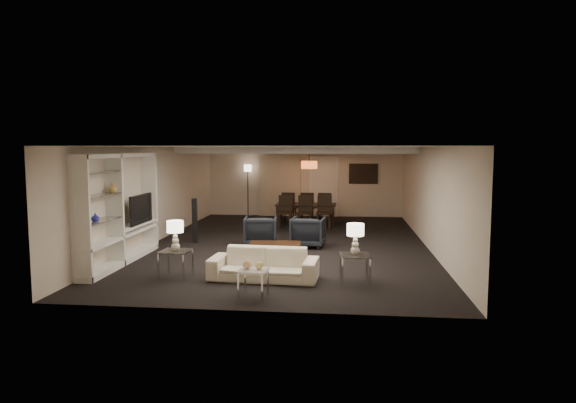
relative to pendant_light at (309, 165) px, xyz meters
The scene contains 35 objects.
floor 4.00m from the pendant_light, 94.90° to the right, with size 11.00×11.00×0.00m, color black.
ceiling 3.56m from the pendant_light, 94.90° to the right, with size 7.00×11.00×0.02m, color silver.
wall_back 2.13m from the pendant_light, 98.53° to the left, with size 7.00×0.02×2.50m, color beige.
wall_front 9.03m from the pendant_light, 91.91° to the right, with size 7.00×0.02×2.50m, color beige.
wall_left 5.21m from the pendant_light, 137.35° to the right, with size 0.02×11.00×2.50m, color beige.
wall_right 4.79m from the pendant_light, 47.56° to the right, with size 0.02×11.00×2.50m, color beige.
ceiling_soffit 0.57m from the pendant_light, behind, with size 7.00×4.00×0.20m, color silver.
curtains 2.38m from the pendant_light, 122.01° to the left, with size 1.50×0.12×2.40m, color beige.
door 2.19m from the pendant_light, 78.52° to the left, with size 0.90×0.05×2.10m, color silver.
painting 2.69m from the pendant_light, 47.44° to the left, with size 0.95×0.04×0.65m, color #142D38.
media_unit 7.13m from the pendant_light, 120.62° to the right, with size 0.38×3.40×2.35m, color white, non-canonical shape.
pendant_light is the anchor object (origin of this frame).
sofa 7.32m from the pendant_light, 92.90° to the right, with size 2.02×0.79×0.59m, color beige.
coffee_table 5.80m from the pendant_light, 93.73° to the right, with size 1.11×0.65×0.40m, color black, non-canonical shape.
armchair_left 4.24m from the pendant_light, 104.08° to the right, with size 0.80×0.83×0.75m, color black.
armchair_right 4.14m from the pendant_light, 86.43° to the right, with size 0.80×0.83×0.75m, color black.
side_table_left 7.61m from the pendant_light, 106.12° to the right, with size 0.55×0.55×0.52m, color white, non-canonical shape.
side_table_right 7.44m from the pendant_light, 79.36° to the right, with size 0.55×0.55×0.52m, color white, non-canonical shape.
table_lamp_left 7.51m from the pendant_light, 106.12° to the right, with size 0.31×0.31×0.57m, color beige, non-canonical shape.
table_lamp_right 7.34m from the pendant_light, 79.36° to the right, with size 0.31×0.31×0.57m, color beige, non-canonical shape.
marble_table 8.41m from the pendant_light, 92.51° to the right, with size 0.46×0.46×0.46m, color white, non-canonical shape.
gold_gourd_a 8.36m from the pendant_light, 93.20° to the right, with size 0.15×0.15×0.15m, color #DEAD75.
gold_gourd_b 8.35m from the pendant_light, 91.81° to the right, with size 0.13×0.13×0.13m, color #EFDB7E.
television 6.48m from the pendant_light, 123.86° to the right, with size 0.15×1.16×0.67m, color black.
vase_blue 8.10m from the pendant_light, 116.61° to the right, with size 0.16×0.16×0.17m, color #222796.
vase_amber 7.37m from the pendant_light, 119.37° to the right, with size 0.17×0.17×0.18m, color gold.
floor_speaker 4.68m from the pendant_light, 127.80° to the right, with size 0.13×0.13×1.16m, color black.
dining_table 1.60m from the pendant_light, 108.87° to the right, with size 1.92×1.07×0.67m, color black.
chair_nl 1.81m from the pendant_light, 127.44° to the right, with size 0.46×0.46×1.00m, color black, non-canonical shape.
chair_nm 1.68m from the pendant_light, 95.29° to the right, with size 0.46×0.46×1.00m, color black, non-canonical shape.
chair_nr 1.75m from the pendant_light, 59.86° to the right, with size 0.46×0.46×1.00m, color black, non-canonical shape.
chair_fl 1.63m from the pendant_light, 149.08° to the left, with size 0.46×0.46×1.00m, color black, non-canonical shape.
chair_fm 1.48m from the pendant_light, 101.41° to the left, with size 0.46×0.46×1.00m, color black, non-canonical shape.
chair_fr 1.57m from the pendant_light, 38.30° to the left, with size 0.46×0.46×1.00m, color black, non-canonical shape.
floor_lamp 3.05m from the pendant_light, 143.86° to the left, with size 0.27×0.27×1.87m, color black, non-canonical shape.
Camera 1 is at (1.42, -12.97, 2.47)m, focal length 32.00 mm.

